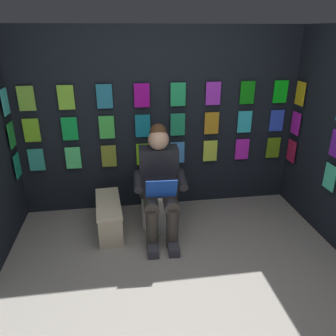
% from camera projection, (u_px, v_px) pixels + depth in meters
% --- Properties ---
extents(ground_plane, '(30.00, 30.00, 0.00)m').
position_uv_depth(ground_plane, '(193.00, 327.00, 2.44)').
color(ground_plane, gray).
extents(display_wall_back, '(3.34, 0.14, 2.11)m').
position_uv_depth(display_wall_back, '(159.00, 122.00, 3.83)').
color(display_wall_back, black).
rests_on(display_wall_back, ground).
extents(toilet, '(0.41, 0.56, 0.77)m').
position_uv_depth(toilet, '(158.00, 197.00, 3.66)').
color(toilet, white).
rests_on(toilet, ground).
extents(person_reading, '(0.54, 0.69, 1.19)m').
position_uv_depth(person_reading, '(160.00, 183.00, 3.35)').
color(person_reading, black).
rests_on(person_reading, ground).
extents(comic_longbox_near, '(0.30, 0.73, 0.35)m').
position_uv_depth(comic_longbox_near, '(109.00, 216.00, 3.56)').
color(comic_longbox_near, beige).
rests_on(comic_longbox_near, ground).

